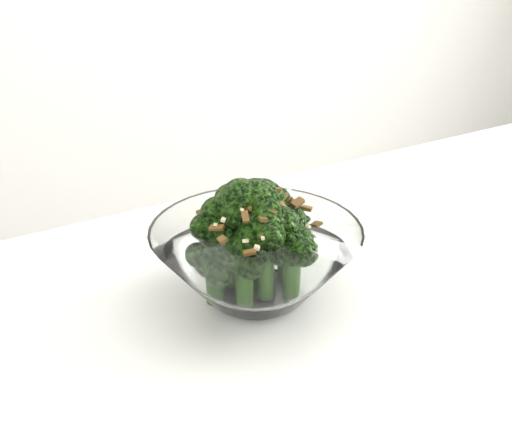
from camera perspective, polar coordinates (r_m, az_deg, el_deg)
name	(u,v)px	position (r m, az deg, el deg)	size (l,w,h in m)	color
table	(488,396)	(0.58, 22.16, -16.21)	(1.31, 0.97, 0.75)	white
broccoli_dish	(255,253)	(0.52, -0.09, -3.58)	(0.19, 0.19, 0.12)	white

